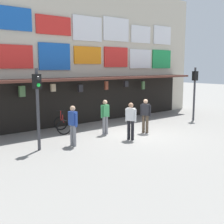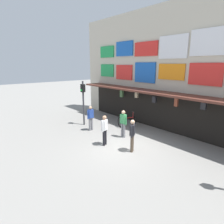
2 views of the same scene
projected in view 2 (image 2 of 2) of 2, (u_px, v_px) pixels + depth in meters
The scene contains 8 objects.
ground_plane at pixel (124, 147), 10.42m from camera, with size 80.00×80.00×0.00m, color gray.
shopfront at pixel (177, 70), 12.32m from camera, with size 18.00×2.60×8.00m.
traffic_light_near at pixel (83, 96), 13.76m from camera, with size 0.28×0.33×3.20m.
bicycle_parked at pixel (127, 121), 13.85m from camera, with size 1.09×1.34×1.05m.
pedestrian_in_purple at pixel (132, 134), 9.70m from camera, with size 0.38×0.46×1.68m.
pedestrian_in_white at pixel (123, 122), 11.62m from camera, with size 0.53×0.24×1.68m.
pedestrian_in_yellow at pixel (105, 129), 10.48m from camera, with size 0.35×0.49×1.68m.
pedestrian_in_blue at pixel (91, 117), 12.84m from camera, with size 0.25×0.53×1.68m.
Camera 2 is at (6.95, -6.73, 4.36)m, focal length 31.00 mm.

